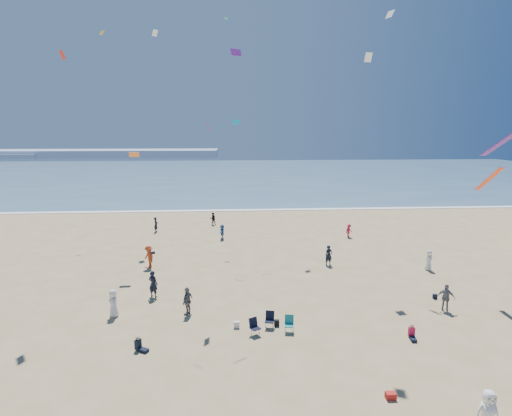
{
  "coord_description": "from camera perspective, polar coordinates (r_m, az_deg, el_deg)",
  "views": [
    {
      "loc": [
        0.62,
        -13.09,
        11.69
      ],
      "look_at": [
        2.0,
        8.0,
        7.57
      ],
      "focal_mm": 28.0,
      "sensor_mm": 36.0,
      "label": 1
    }
  ],
  "objects": [
    {
      "name": "ocean",
      "position": [
        108.72,
        -4.07,
        4.85
      ],
      "size": [
        220.0,
        100.0,
        0.06
      ],
      "primitive_type": "cube",
      "color": "#476B84",
      "rests_on": "ground"
    },
    {
      "name": "surf_line",
      "position": [
        59.25,
        -4.27,
        -0.34
      ],
      "size": [
        220.0,
        1.2,
        0.08
      ],
      "primitive_type": "cube",
      "color": "white",
      "rests_on": "ground"
    },
    {
      "name": "headland_far",
      "position": [
        193.13,
        -22.22,
        7.23
      ],
      "size": [
        110.0,
        20.0,
        3.2
      ],
      "primitive_type": "cube",
      "color": "#7A8EA8",
      "rests_on": "ground"
    },
    {
      "name": "standing_flyers",
      "position": [
        32.12,
        0.59,
        -8.63
      ],
      "size": [
        26.07,
        46.78,
        1.95
      ],
      "color": "#BB1A3B",
      "rests_on": "ground"
    },
    {
      "name": "seated_group",
      "position": [
        21.04,
        2.63,
        -21.37
      ],
      "size": [
        19.06,
        33.6,
        0.84
      ],
      "color": "silver",
      "rests_on": "ground"
    },
    {
      "name": "chair_cluster",
      "position": [
        24.44,
        2.21,
        -16.23
      ],
      "size": [
        2.75,
        1.57,
        1.0
      ],
      "color": "black",
      "rests_on": "ground"
    },
    {
      "name": "white_tote",
      "position": [
        25.04,
        -2.79,
        -16.3
      ],
      "size": [
        0.35,
        0.2,
        0.4
      ],
      "primitive_type": "cube",
      "color": "white",
      "rests_on": "ground"
    },
    {
      "name": "black_backpack",
      "position": [
        25.25,
        2.97,
        -16.09
      ],
      "size": [
        0.3,
        0.22,
        0.38
      ],
      "primitive_type": "cube",
      "color": "black",
      "rests_on": "ground"
    },
    {
      "name": "cooler",
      "position": [
        20.4,
        18.68,
        -24.06
      ],
      "size": [
        0.45,
        0.3,
        0.3
      ],
      "primitive_type": "cube",
      "color": "#B42019",
      "rests_on": "ground"
    },
    {
      "name": "navy_bag",
      "position": [
        31.49,
        24.19,
        -11.45
      ],
      "size": [
        0.28,
        0.18,
        0.34
      ],
      "primitive_type": "cube",
      "color": "black",
      "rests_on": "ground"
    },
    {
      "name": "kites_aloft",
      "position": [
        27.63,
        14.64,
        18.81
      ],
      "size": [
        34.39,
        37.59,
        27.79
      ],
      "color": "green",
      "rests_on": "ground"
    }
  ]
}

